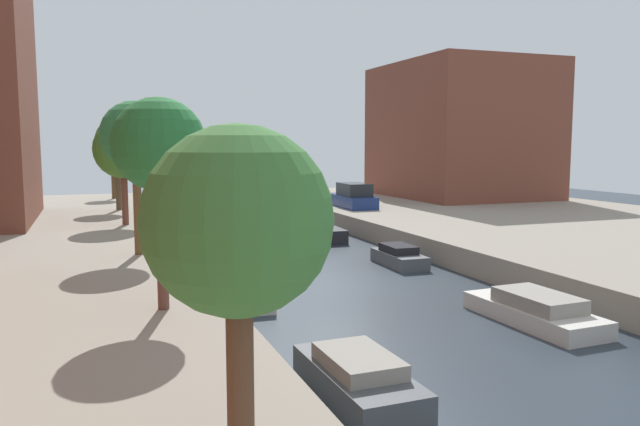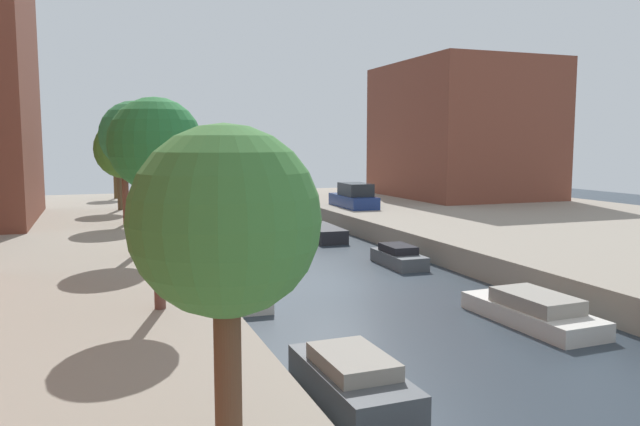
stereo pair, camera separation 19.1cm
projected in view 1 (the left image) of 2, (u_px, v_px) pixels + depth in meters
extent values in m
plane|color=#28333D|center=(343.00, 285.00, 21.78)|extent=(84.00, 84.00, 0.00)
cube|color=brown|center=(459.00, 131.00, 46.40)|extent=(10.00, 12.40, 9.89)
cylinder|color=brown|center=(240.00, 386.00, 7.12)|extent=(0.32, 0.32, 2.34)
sphere|color=#3D7B37|center=(238.00, 221.00, 6.90)|extent=(2.18, 2.18, 2.18)
cylinder|color=brown|center=(162.00, 244.00, 14.68)|extent=(0.27, 0.27, 3.18)
sphere|color=#277637|center=(159.00, 144.00, 14.41)|extent=(2.21, 2.21, 2.21)
cylinder|color=brown|center=(138.00, 207.00, 21.99)|extent=(0.30, 0.30, 3.40)
sphere|color=#2A703B|center=(135.00, 136.00, 21.71)|extent=(2.45, 2.45, 2.45)
cylinder|color=brown|center=(125.00, 197.00, 30.15)|extent=(0.31, 0.31, 2.71)
sphere|color=#417529|center=(123.00, 149.00, 29.89)|extent=(2.85, 2.85, 2.85)
cylinder|color=brown|center=(118.00, 182.00, 36.87)|extent=(0.32, 0.32, 3.36)
sphere|color=#396D2F|center=(117.00, 140.00, 36.58)|extent=(2.45, 2.45, 2.45)
cylinder|color=brown|center=(113.00, 182.00, 44.57)|extent=(0.28, 0.28, 2.45)
sphere|color=#328835|center=(112.00, 154.00, 44.35)|extent=(2.11, 2.11, 2.11)
cube|color=navy|center=(352.00, 201.00, 38.77)|extent=(1.92, 4.72, 0.74)
cube|color=#1E2328|center=(354.00, 189.00, 38.36)|extent=(1.63, 2.62, 0.78)
cube|color=#4C5156|center=(357.00, 384.00, 11.95)|extent=(1.50, 3.54, 0.65)
cube|color=gray|center=(359.00, 361.00, 11.85)|extent=(1.25, 1.95, 0.30)
cube|color=beige|center=(240.00, 292.00, 19.55)|extent=(1.75, 3.99, 0.56)
cube|color=#2D4C9E|center=(241.00, 281.00, 19.39)|extent=(1.41, 2.22, 0.23)
cube|color=#33476B|center=(209.00, 250.00, 26.88)|extent=(1.81, 3.74, 0.69)
cube|color=#B2ADA3|center=(208.00, 237.00, 27.06)|extent=(1.46, 2.09, 0.39)
cube|color=beige|center=(533.00, 314.00, 17.14)|extent=(1.78, 4.34, 0.49)
cube|color=gray|center=(538.00, 300.00, 16.91)|extent=(1.47, 2.41, 0.40)
cube|color=#4C5156|center=(399.00, 259.00, 25.18)|extent=(1.32, 3.04, 0.54)
cube|color=black|center=(398.00, 249.00, 25.20)|extent=(1.10, 1.68, 0.31)
cube|color=#232328|center=(322.00, 233.00, 32.11)|extent=(1.61, 4.19, 0.69)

